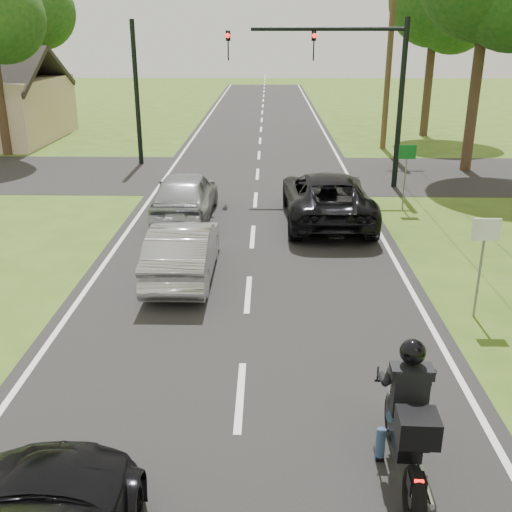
# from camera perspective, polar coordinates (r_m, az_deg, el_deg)

# --- Properties ---
(ground) EXTENTS (140.00, 140.00, 0.00)m
(ground) POSITION_cam_1_polar(r_m,az_deg,el_deg) (9.92, -1.52, -13.24)
(ground) COLOR #3A5718
(ground) RESTS_ON ground
(road) EXTENTS (8.00, 100.00, 0.01)m
(road) POSITION_cam_1_polar(r_m,az_deg,el_deg) (19.05, -0.17, 3.78)
(road) COLOR black
(road) RESTS_ON ground
(cross_road) EXTENTS (60.00, 7.00, 0.01)m
(cross_road) POSITION_cam_1_polar(r_m,az_deg,el_deg) (24.85, 0.14, 7.79)
(cross_road) COLOR black
(cross_road) RESTS_ON ground
(motorcycle_rider) EXTENTS (0.67, 2.38, 2.05)m
(motorcycle_rider) POSITION_cam_1_polar(r_m,az_deg,el_deg) (8.13, 14.17, -15.64)
(motorcycle_rider) COLOR black
(motorcycle_rider) RESTS_ON ground
(dark_suv) EXTENTS (2.62, 5.52, 1.52)m
(dark_suv) POSITION_cam_1_polar(r_m,az_deg,el_deg) (18.55, 6.73, 5.63)
(dark_suv) COLOR black
(dark_suv) RESTS_ON road
(silver_sedan) EXTENTS (1.42, 4.06, 1.34)m
(silver_sedan) POSITION_cam_1_polar(r_m,az_deg,el_deg) (14.23, -6.94, 0.55)
(silver_sedan) COLOR #A5A5AA
(silver_sedan) RESTS_ON road
(silver_suv) EXTENTS (1.82, 4.42, 1.50)m
(silver_suv) POSITION_cam_1_polar(r_m,az_deg,el_deg) (18.90, -6.76, 5.88)
(silver_suv) COLOR #A1A3A9
(silver_suv) RESTS_ON road
(traffic_signal) EXTENTS (6.38, 0.44, 6.00)m
(traffic_signal) POSITION_cam_1_polar(r_m,az_deg,el_deg) (22.46, 8.99, 16.84)
(traffic_signal) COLOR black
(traffic_signal) RESTS_ON ground
(signal_pole_far) EXTENTS (0.20, 0.20, 6.00)m
(signal_pole_far) POSITION_cam_1_polar(r_m,az_deg,el_deg) (26.94, -11.29, 14.87)
(signal_pole_far) COLOR black
(signal_pole_far) RESTS_ON ground
(utility_pole_far) EXTENTS (1.60, 0.28, 10.00)m
(utility_pole_far) POSITION_cam_1_polar(r_m,az_deg,el_deg) (30.78, 12.69, 19.34)
(utility_pole_far) COLOR brown
(utility_pole_far) RESTS_ON ground
(sign_white) EXTENTS (0.55, 0.07, 2.12)m
(sign_white) POSITION_cam_1_polar(r_m,az_deg,el_deg) (12.63, 20.89, 1.09)
(sign_white) COLOR slate
(sign_white) RESTS_ON ground
(sign_green) EXTENTS (0.55, 0.07, 2.12)m
(sign_green) POSITION_cam_1_polar(r_m,az_deg,el_deg) (20.11, 14.15, 8.74)
(sign_green) COLOR slate
(sign_green) RESTS_ON ground
(tree_row_e) EXTENTS (5.28, 5.12, 9.61)m
(tree_row_e) POSITION_cam_1_polar(r_m,az_deg,el_deg) (35.22, 17.33, 21.90)
(tree_row_e) COLOR #332316
(tree_row_e) RESTS_ON ground
(tree_left_far) EXTENTS (5.76, 5.58, 10.14)m
(tree_left_far) POSITION_cam_1_polar(r_m,az_deg,el_deg) (40.56, -20.76, 21.68)
(tree_left_far) COLOR #332316
(tree_left_far) RESTS_ON ground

